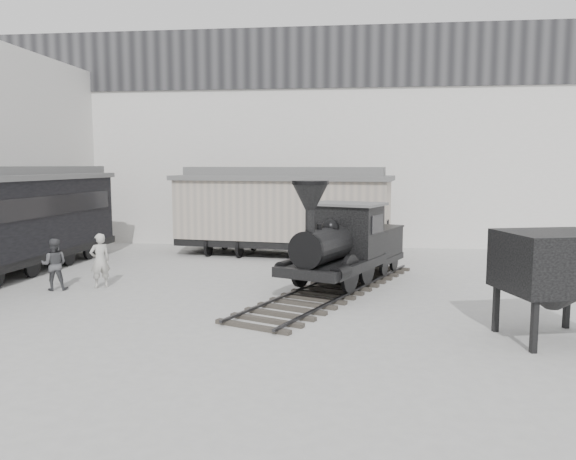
# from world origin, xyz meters

# --- Properties ---
(ground) EXTENTS (90.00, 90.00, 0.00)m
(ground) POSITION_xyz_m (0.00, 0.00, 0.00)
(ground) COLOR #9E9E9B
(north_wall) EXTENTS (34.00, 2.51, 11.00)m
(north_wall) POSITION_xyz_m (0.00, 14.98, 5.55)
(north_wall) COLOR silver
(north_wall) RESTS_ON ground
(locomotive) EXTENTS (6.04, 10.31, 3.62)m
(locomotive) POSITION_xyz_m (2.36, 4.16, 1.34)
(locomotive) COLOR #3D3933
(locomotive) RESTS_ON ground
(boxcar) EXTENTS (10.32, 4.43, 4.09)m
(boxcar) POSITION_xyz_m (-0.52, 10.65, 2.15)
(boxcar) COLOR black
(boxcar) RESTS_ON ground
(visitor_a) EXTENTS (0.81, 0.79, 1.87)m
(visitor_a) POSITION_xyz_m (-5.88, 3.19, 0.94)
(visitor_a) COLOR beige
(visitor_a) RESTS_ON ground
(visitor_b) EXTENTS (1.01, 0.89, 1.74)m
(visitor_b) POSITION_xyz_m (-7.24, 2.65, 0.87)
(visitor_b) COLOR #494A4E
(visitor_b) RESTS_ON ground
(coal_hopper) EXTENTS (2.84, 2.54, 2.62)m
(coal_hopper) POSITION_xyz_m (7.48, -1.10, 1.71)
(coal_hopper) COLOR black
(coal_hopper) RESTS_ON ground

